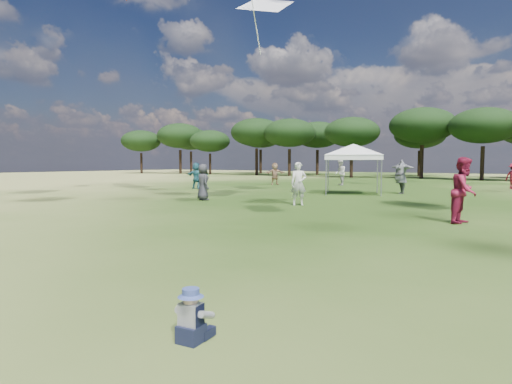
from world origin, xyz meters
TOP-DOWN VIEW (x-y plane):
  - tent_left at (-5.78, 21.00)m, footprint 5.40×5.40m
  - toddler at (0.34, 2.16)m, footprint 0.36×0.40m
  - festival_crowd at (-1.87, 23.19)m, footprint 31.19×22.26m

SIDE VIEW (x-z plane):
  - toddler at x=0.34m, z-range -0.03..0.49m
  - festival_crowd at x=-1.87m, z-range -0.06..1.82m
  - tent_left at x=-5.78m, z-range 1.07..4.05m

